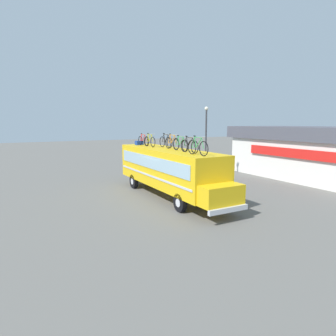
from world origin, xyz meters
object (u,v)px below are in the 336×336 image
object	(u,v)px
rooftop_bicycle_3	(166,142)
rooftop_bicycle_6	(189,146)
rooftop_bicycle_1	(143,140)
luggage_bag_1	(139,143)
rooftop_bicycle_2	(150,141)
rooftop_bicycle_7	(198,147)
street_lamp	(206,137)
rooftop_bicycle_4	(172,143)
bus	(169,168)
rooftop_bicycle_5	(180,144)

from	to	relation	value
rooftop_bicycle_3	rooftop_bicycle_6	world-z (taller)	rooftop_bicycle_3
rooftop_bicycle_1	luggage_bag_1	bearing A→B (deg)	-179.40
rooftop_bicycle_6	rooftop_bicycle_2	bearing A→B (deg)	-177.92
rooftop_bicycle_2	rooftop_bicycle_3	size ratio (longest dim) A/B	0.96
rooftop_bicycle_7	street_lamp	distance (m)	9.82
luggage_bag_1	rooftop_bicycle_3	world-z (taller)	rooftop_bicycle_3
rooftop_bicycle_6	street_lamp	bearing A→B (deg)	137.72
rooftop_bicycle_4	street_lamp	bearing A→B (deg)	126.40
rooftop_bicycle_6	street_lamp	world-z (taller)	street_lamp
rooftop_bicycle_7	street_lamp	bearing A→B (deg)	141.25
bus	luggage_bag_1	xyz separation A→B (m)	(-4.17, -0.18, 1.33)
rooftop_bicycle_6	street_lamp	xyz separation A→B (m)	(-6.43, 5.85, 0.09)
rooftop_bicycle_5	rooftop_bicycle_2	bearing A→B (deg)	-175.55
bus	rooftop_bicycle_4	world-z (taller)	rooftop_bicycle_4
rooftop_bicycle_1	rooftop_bicycle_3	xyz separation A→B (m)	(2.34, 0.58, 0.03)
bus	rooftop_bicycle_6	bearing A→B (deg)	-0.79
rooftop_bicycle_1	rooftop_bicycle_2	world-z (taller)	rooftop_bicycle_2
street_lamp	rooftop_bicycle_6	bearing A→B (deg)	-42.28
street_lamp	bus	bearing A→B (deg)	-54.89
rooftop_bicycle_5	rooftop_bicycle_6	bearing A→B (deg)	-5.62
rooftop_bicycle_6	rooftop_bicycle_7	bearing A→B (deg)	-13.62
luggage_bag_1	rooftop_bicycle_2	distance (m)	1.89
bus	rooftop_bicycle_7	bearing A→B (deg)	-5.27
street_lamp	rooftop_bicycle_7	bearing A→B (deg)	-38.75
bus	rooftop_bicycle_7	size ratio (longest dim) A/B	6.10
rooftop_bicycle_7	street_lamp	world-z (taller)	street_lamp
rooftop_bicycle_3	rooftop_bicycle_6	xyz separation A→B (m)	(3.47, -0.44, -0.01)
rooftop_bicycle_4	rooftop_bicycle_7	xyz separation A→B (m)	(3.53, -0.54, 0.01)
rooftop_bicycle_5	rooftop_bicycle_4	bearing A→B (deg)	173.43
rooftop_bicycle_4	rooftop_bicycle_7	size ratio (longest dim) A/B	0.97
rooftop_bicycle_1	rooftop_bicycle_6	size ratio (longest dim) A/B	0.97
rooftop_bicycle_2	rooftop_bicycle_3	xyz separation A→B (m)	(1.17, 0.61, 0.01)
rooftop_bicycle_7	rooftop_bicycle_1	bearing A→B (deg)	178.75
rooftop_bicycle_2	rooftop_bicycle_7	xyz separation A→B (m)	(5.87, -0.13, 0.02)
bus	rooftop_bicycle_5	distance (m)	2.00
rooftop_bicycle_4	street_lamp	distance (m)	6.96
rooftop_bicycle_2	rooftop_bicycle_5	bearing A→B (deg)	4.45
rooftop_bicycle_4	rooftop_bicycle_6	size ratio (longest dim) A/B	0.99
rooftop_bicycle_1	rooftop_bicycle_4	distance (m)	3.53
rooftop_bicycle_1	rooftop_bicycle_5	distance (m)	4.73
rooftop_bicycle_2	rooftop_bicycle_6	xyz separation A→B (m)	(4.64, 0.17, -0.00)
rooftop_bicycle_2	luggage_bag_1	bearing A→B (deg)	179.45
rooftop_bicycle_4	street_lamp	xyz separation A→B (m)	(-4.13, 5.60, 0.08)
bus	luggage_bag_1	world-z (taller)	luggage_bag_1
rooftop_bicycle_3	rooftop_bicycle_7	size ratio (longest dim) A/B	0.97
rooftop_bicycle_2	street_lamp	distance (m)	6.28
luggage_bag_1	rooftop_bicycle_6	distance (m)	6.52
rooftop_bicycle_3	rooftop_bicycle_7	distance (m)	4.76
luggage_bag_1	bus	bearing A→B (deg)	2.52
rooftop_bicycle_3	rooftop_bicycle_4	distance (m)	1.19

